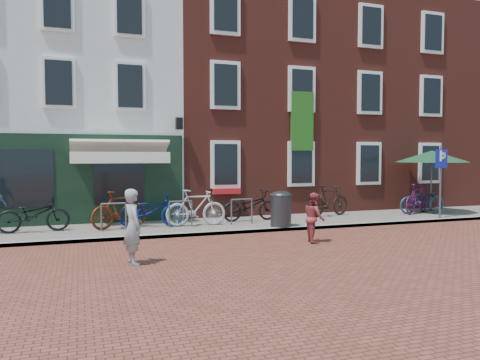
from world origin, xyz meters
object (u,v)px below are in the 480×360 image
object	(u,v)px
bicycle_0	(34,214)
parasol	(432,154)
parking_sign	(441,170)
bicycle_3	(196,208)
woman	(133,227)
bicycle_6	(422,200)
bicycle_7	(417,199)
boy	(314,217)
litter_bin	(281,207)
bicycle_5	(329,201)
bicycle_4	(250,206)
bicycle_2	(151,210)
bicycle_1	(120,210)

from	to	relation	value
bicycle_0	parasol	bearing A→B (deg)	-93.84
parking_sign	bicycle_3	distance (m)	8.73
parasol	woman	bearing A→B (deg)	-159.19
parasol	bicycle_6	bearing A→B (deg)	-175.89
bicycle_0	bicycle_7	size ratio (longest dim) A/B	1.03
parasol	boy	world-z (taller)	parasol
litter_bin	bicycle_5	bearing A→B (deg)	32.39
litter_bin	bicycle_5	distance (m)	3.15
boy	bicycle_4	size ratio (longest dim) A/B	0.68
woman	parasol	bearing A→B (deg)	-81.72
parasol	bicycle_6	xyz separation A→B (m)	(-0.45, -0.03, -1.75)
bicycle_2	bicycle_6	size ratio (longest dim) A/B	1.00
woman	bicycle_0	world-z (taller)	woman
bicycle_1	bicycle_2	size ratio (longest dim) A/B	0.97
bicycle_1	bicycle_6	distance (m)	11.23
parasol	bicycle_6	distance (m)	1.81
bicycle_0	bicycle_3	bearing A→B (deg)	-97.71
bicycle_7	bicycle_0	bearing A→B (deg)	62.83
bicycle_2	bicycle_5	distance (m)	6.51
boy	bicycle_5	size ratio (longest dim) A/B	0.70
woman	bicycle_5	distance (m)	8.96
parking_sign	bicycle_1	world-z (taller)	parking_sign
litter_bin	bicycle_7	xyz separation A→B (m)	(6.24, 1.27, -0.04)
litter_bin	parasol	bearing A→B (deg)	10.58
litter_bin	woman	bearing A→B (deg)	-146.75
litter_bin	bicycle_5	size ratio (longest dim) A/B	0.62
bicycle_1	bicycle_6	bearing A→B (deg)	-115.24
bicycle_7	bicycle_1	bearing A→B (deg)	63.17
bicycle_1	bicycle_3	distance (m)	2.32
bicycle_0	bicycle_6	xyz separation A→B (m)	(13.64, -0.10, 0.00)
parasol	bicycle_7	world-z (taller)	parasol
bicycle_4	bicycle_6	world-z (taller)	same
parasol	bicycle_7	size ratio (longest dim) A/B	1.43
bicycle_0	bicycle_1	distance (m)	2.41
bicycle_3	bicycle_5	bearing A→B (deg)	-79.20
bicycle_4	bicycle_5	world-z (taller)	bicycle_5
bicycle_6	parking_sign	bearing A→B (deg)	168.00
parasol	bicycle_2	xyz separation A→B (m)	(-10.75, 0.01, -1.75)
bicycle_3	bicycle_6	distance (m)	8.93
parking_sign	bicycle_7	size ratio (longest dim) A/B	1.35
bicycle_3	woman	bearing A→B (deg)	153.69
parasol	bicycle_1	size ratio (longest dim) A/B	1.43
boy	bicycle_0	distance (m)	8.00
woman	boy	xyz separation A→B (m)	(4.84, 0.98, -0.14)
boy	bicycle_3	world-z (taller)	boy
boy	litter_bin	bearing A→B (deg)	12.06
bicycle_2	bicycle_4	world-z (taller)	same
parasol	boy	distance (m)	7.95
litter_bin	bicycle_6	world-z (taller)	litter_bin
litter_bin	boy	bearing A→B (deg)	-90.40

